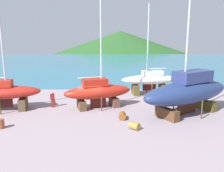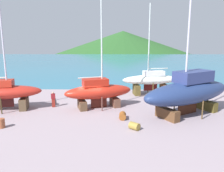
{
  "view_description": "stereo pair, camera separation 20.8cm",
  "coord_description": "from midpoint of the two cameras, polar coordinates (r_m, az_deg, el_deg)",
  "views": [
    {
      "loc": [
        2.27,
        -23.02,
        7.13
      ],
      "look_at": [
        2.19,
        0.9,
        2.18
      ],
      "focal_mm": 36.58,
      "sensor_mm": 36.0,
      "label": 1
    },
    {
      "loc": [
        2.48,
        -23.02,
        7.13
      ],
      "look_at": [
        2.19,
        0.9,
        2.18
      ],
      "focal_mm": 36.58,
      "sensor_mm": 36.0,
      "label": 2
    }
  ],
  "objects": [
    {
      "name": "barrel_rust_mid",
      "position": [
        18.58,
        5.48,
        -9.92
      ],
      "size": [
        0.99,
        0.97,
        0.6
      ],
      "primitive_type": "cylinder",
      "rotation": [
        1.57,
        0.0,
        0.87
      ],
      "color": "olive",
      "rests_on": "ground"
    },
    {
      "name": "timber_plank_far",
      "position": [
        27.39,
        -14.58,
        -3.58
      ],
      "size": [
        0.97,
        2.63,
        0.18
      ],
      "primitive_type": "cube",
      "rotation": [
        0.0,
        0.0,
        1.86
      ],
      "color": "brown",
      "rests_on": "ground"
    },
    {
      "name": "headland_hill",
      "position": [
        147.05,
        2.25,
        8.9
      ],
      "size": [
        144.52,
        144.52,
        24.09
      ],
      "primitive_type": "cone",
      "color": "#265423",
      "rests_on": "ground"
    },
    {
      "name": "barrel_tipped_center",
      "position": [
        20.81,
        -26.12,
        -8.45
      ],
      "size": [
        0.65,
        0.65,
        0.78
      ],
      "primitive_type": "cylinder",
      "rotation": [
        0.0,
        0.0,
        1.84
      ],
      "color": "brown",
      "rests_on": "ground"
    },
    {
      "name": "ground_plane",
      "position": [
        20.93,
        -6.41,
        -8.29
      ],
      "size": [
        49.7,
        49.7,
        0.0
      ],
      "primitive_type": "plane",
      "color": "gray"
    },
    {
      "name": "sea_water",
      "position": [
        70.82,
        -1.75,
        5.91
      ],
      "size": [
        134.1,
        76.92,
        0.01
      ],
      "primitive_type": "cube",
      "color": "teal",
      "rests_on": "ground"
    },
    {
      "name": "barrel_rust_near",
      "position": [
        20.79,
        2.47,
        -7.45
      ],
      "size": [
        0.67,
        0.9,
        0.63
      ],
      "primitive_type": "cylinder",
      "rotation": [
        1.57,
        0.0,
        3.09
      ],
      "color": "brown",
      "rests_on": "ground"
    },
    {
      "name": "sailboat_small_center",
      "position": [
        22.87,
        18.44,
        -1.2
      ],
      "size": [
        10.66,
        8.24,
        18.31
      ],
      "rotation": [
        0.0,
        0.0,
        3.7
      ],
      "color": "brown",
      "rests_on": "ground"
    },
    {
      "name": "barrel_tipped_left",
      "position": [
        29.04,
        17.1,
        -2.08
      ],
      "size": [
        0.78,
        0.78,
        0.95
      ],
      "primitive_type": "cylinder",
      "rotation": [
        0.0,
        0.0,
        0.59
      ],
      "color": "olive",
      "rests_on": "ground"
    },
    {
      "name": "sailboat_far_slipway",
      "position": [
        23.8,
        -3.63,
        -1.36
      ],
      "size": [
        7.45,
        4.38,
        12.91
      ],
      "rotation": [
        0.0,
        0.0,
        0.34
      ],
      "color": "brown",
      "rests_on": "ground"
    },
    {
      "name": "worker",
      "position": [
        24.98,
        -14.72,
        -3.21
      ],
      "size": [
        0.49,
        0.36,
        1.68
      ],
      "rotation": [
        0.0,
        0.0,
        5.0
      ],
      "color": "maroon",
      "rests_on": "ground"
    },
    {
      "name": "sailboat_mid_port",
      "position": [
        25.38,
        -25.79,
        -1.48
      ],
      "size": [
        7.72,
        3.74,
        12.06
      ],
      "rotation": [
        0.0,
        0.0,
        0.2
      ],
      "color": "brown",
      "rests_on": "ground"
    },
    {
      "name": "sailboat_large_starboard",
      "position": [
        30.05,
        9.39,
        1.51
      ],
      "size": [
        7.63,
        3.08,
        11.4
      ],
      "rotation": [
        0.0,
        0.0,
        3.29
      ],
      "color": "brown",
      "rests_on": "ground"
    }
  ]
}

